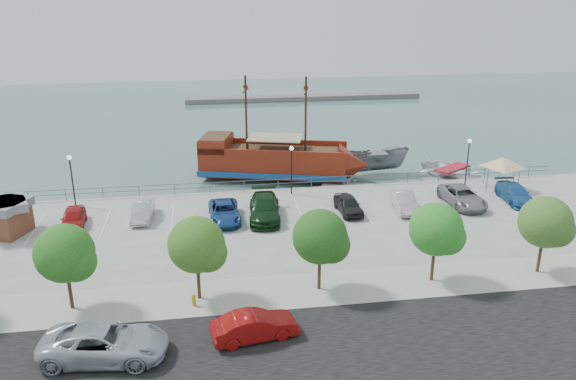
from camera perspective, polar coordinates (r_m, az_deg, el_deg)
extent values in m
plane|color=#42625E|center=(43.17, 1.72, -4.57)|extent=(160.00, 160.00, 0.00)
cube|color=black|center=(29.11, 7.66, -15.57)|extent=(100.00, 8.00, 0.04)
cube|color=#AFA897|center=(33.99, 4.83, -9.84)|extent=(100.00, 4.00, 0.05)
cylinder|color=#565A60|center=(49.63, 0.12, 1.15)|extent=(50.00, 0.06, 0.06)
cylinder|color=#565A60|center=(49.76, 0.12, 0.71)|extent=(50.00, 0.06, 0.06)
cube|color=#67635D|center=(96.83, 1.66, 9.36)|extent=(40.00, 3.00, 0.80)
cube|color=maroon|center=(55.45, -1.45, 2.86)|extent=(14.87, 8.11, 2.31)
cube|color=#16478D|center=(55.67, -1.44, 2.11)|extent=(15.20, 8.44, 0.53)
cone|color=maroon|center=(54.90, 6.65, 2.56)|extent=(3.89, 4.87, 4.26)
cube|color=maroon|center=(56.07, -7.33, 4.78)|extent=(3.76, 4.99, 1.24)
cube|color=#52321E|center=(55.90, -7.36, 5.44)|extent=(3.50, 4.60, 0.11)
cube|color=#52321E|center=(55.05, -1.00, 4.04)|extent=(12.16, 6.88, 0.13)
cube|color=maroon|center=(57.08, -1.15, 4.88)|extent=(13.72, 4.01, 0.62)
cube|color=maroon|center=(53.01, -1.80, 3.71)|extent=(13.72, 4.01, 0.62)
cylinder|color=#382111|center=(53.90, 1.80, 7.62)|extent=(0.26, 0.26, 7.28)
cylinder|color=#382111|center=(54.70, -4.28, 7.76)|extent=(0.26, 0.26, 7.28)
cylinder|color=#382111|center=(53.48, 1.83, 9.95)|extent=(0.84, 2.60, 0.12)
cylinder|color=#382111|center=(54.29, -4.34, 10.05)|extent=(0.84, 2.60, 0.12)
cube|color=#BCB385|center=(54.76, -1.29, 5.34)|extent=(5.87, 4.64, 0.11)
cylinder|color=#382111|center=(54.60, 7.35, 3.60)|extent=(2.17, 0.73, 0.53)
imported|color=slate|center=(57.48, 9.09, 2.74)|extent=(6.43, 2.71, 2.44)
imported|color=white|center=(57.92, 16.32, 1.75)|extent=(7.43, 8.02, 1.35)
cube|color=slate|center=(51.61, -17.11, -1.08)|extent=(7.12, 2.94, 0.39)
cube|color=slate|center=(52.89, 7.10, 0.16)|extent=(7.02, 3.59, 0.39)
cube|color=gray|center=(56.53, 17.30, 0.71)|extent=(7.58, 2.94, 0.42)
cube|color=brown|center=(45.35, -26.78, -2.84)|extent=(3.52, 3.52, 1.98)
cube|color=slate|center=(44.94, -27.01, -1.41)|extent=(3.99, 3.99, 0.63)
cylinder|color=slate|center=(53.97, 19.36, 1.67)|extent=(0.09, 0.09, 2.14)
cylinder|color=slate|center=(54.30, 22.00, 1.45)|extent=(0.09, 0.09, 2.14)
cylinder|color=slate|center=(51.58, 19.58, 0.83)|extent=(0.09, 0.09, 2.14)
cylinder|color=slate|center=(51.92, 22.34, 0.60)|extent=(0.09, 0.09, 2.14)
pyramid|color=white|center=(52.40, 21.07, 3.11)|extent=(5.33, 5.33, 0.87)
imported|color=#A6ACB5|center=(29.07, -18.12, -14.57)|extent=(6.31, 3.51, 1.67)
imported|color=maroon|center=(29.18, -3.39, -13.62)|extent=(4.57, 2.26, 1.44)
cylinder|color=#C59317|center=(32.38, -9.55, -11.11)|extent=(0.23, 0.23, 0.59)
sphere|color=#C59317|center=(32.23, -9.58, -10.64)|extent=(0.25, 0.25, 0.25)
cylinder|color=black|center=(48.72, -21.04, 0.73)|extent=(0.12, 0.12, 4.00)
sphere|color=#FFF2CC|center=(48.12, -21.34, 3.10)|extent=(0.36, 0.36, 0.36)
cylinder|color=black|center=(48.08, 0.36, 1.85)|extent=(0.12, 0.12, 4.00)
sphere|color=#FFF2CC|center=(47.48, 0.36, 4.26)|extent=(0.36, 0.36, 0.36)
cylinder|color=black|center=(52.93, 17.74, 2.57)|extent=(0.12, 0.12, 4.00)
sphere|color=#FFF2CC|center=(52.38, 17.98, 4.76)|extent=(0.36, 0.36, 0.36)
cylinder|color=#473321|center=(33.56, -21.26, -9.54)|extent=(0.20, 0.20, 2.20)
sphere|color=#265E1A|center=(32.56, -21.76, -5.98)|extent=(3.20, 3.20, 3.20)
sphere|color=#265E1A|center=(32.32, -20.74, -6.82)|extent=(2.20, 2.20, 2.20)
cylinder|color=#473321|center=(32.67, -9.07, -9.16)|extent=(0.20, 0.20, 2.20)
sphere|color=#35631D|center=(31.64, -9.29, -5.50)|extent=(3.20, 3.20, 3.20)
sphere|color=#35631D|center=(31.53, -8.15, -6.34)|extent=(2.20, 2.20, 2.20)
cylinder|color=#473321|center=(33.27, 3.19, -8.37)|extent=(0.20, 0.20, 2.20)
sphere|color=#214F17|center=(32.25, 3.27, -4.76)|extent=(3.20, 3.20, 3.20)
sphere|color=#214F17|center=(32.28, 4.42, -5.55)|extent=(2.20, 2.20, 2.20)
cylinder|color=#473321|center=(35.27, 14.49, -7.30)|extent=(0.20, 0.20, 2.20)
sphere|color=#297621|center=(34.31, 14.81, -3.87)|extent=(3.20, 3.20, 3.20)
sphere|color=#297621|center=(34.46, 15.87, -4.59)|extent=(2.20, 2.20, 2.20)
cylinder|color=#473321|center=(38.46, 24.19, -6.15)|extent=(0.20, 0.20, 2.20)
sphere|color=#3C6224|center=(37.58, 24.68, -2.98)|extent=(3.20, 3.20, 3.20)
sphere|color=#3C6224|center=(37.82, 25.60, -3.64)|extent=(2.20, 2.20, 2.20)
imported|color=#A31818|center=(44.74, -20.99, -2.68)|extent=(2.02, 4.24, 1.40)
imported|color=#B8B8B8|center=(44.62, -14.56, -2.07)|extent=(1.61, 4.14, 1.34)
imported|color=navy|center=(43.23, -6.48, -2.23)|extent=(2.41, 5.01, 1.38)
imported|color=black|center=(43.32, -2.40, -1.86)|extent=(2.90, 5.97, 1.67)
imported|color=black|center=(44.67, 6.16, -1.47)|extent=(1.83, 4.13, 1.38)
imported|color=beige|center=(45.90, 11.74, -1.16)|extent=(2.03, 4.49, 1.43)
imported|color=gray|center=(48.18, 17.29, -0.63)|extent=(2.56, 5.37, 1.48)
imported|color=#245FA2|center=(50.51, 22.05, -0.32)|extent=(2.40, 4.98, 1.40)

